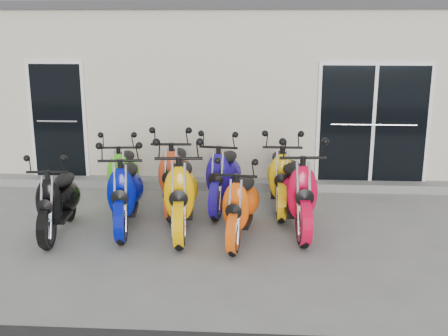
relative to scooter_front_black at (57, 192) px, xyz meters
The scene contains 15 objects.
ground 2.45m from the scooter_front_black, 11.27° to the left, with size 80.00×80.00×0.00m, color gray.
building 6.19m from the scooter_front_black, 67.70° to the left, with size 14.00×6.00×3.20m, color beige.
roof_cap 6.66m from the scooter_front_black, 67.70° to the left, with size 14.20×6.20×0.16m, color #3F3F42.
front_step 3.45m from the scooter_front_black, 46.91° to the left, with size 14.00×0.40×0.15m, color gray.
door_left 2.84m from the scooter_front_black, 108.44° to the left, with size 1.07×0.08×2.22m, color black.
door_right 5.62m from the scooter_front_black, 28.14° to the left, with size 2.02×0.08×2.22m, color black.
scooter_front_black is the anchor object (origin of this frame).
scooter_front_blue 0.96m from the scooter_front_black, 18.80° to the left, with size 0.70×1.91×1.41m, color #030F96, non-canonical shape.
scooter_front_orange_a 1.77m from the scooter_front_black, ahead, with size 0.74×2.04×1.50m, color #FFB101, non-canonical shape.
scooter_front_orange_b 2.63m from the scooter_front_black, ahead, with size 0.64×1.75×1.29m, color #F1550C, non-canonical shape.
scooter_front_red 3.45m from the scooter_front_black, ahead, with size 0.74×2.02×1.50m, color red, non-canonical shape.
scooter_back_green 1.49m from the scooter_front_black, 65.10° to the left, with size 0.66×1.82×1.34m, color #4BCE15, non-canonical shape.
scooter_back_red 1.98m from the scooter_front_black, 40.38° to the left, with size 0.71×1.97×1.45m, color #D8431A, non-canonical shape.
scooter_back_blue 2.65m from the scooter_front_black, 29.95° to the left, with size 0.68×1.88×1.39m, color #1D0F90, non-canonical shape.
scooter_back_yellow 3.49m from the scooter_front_black, 22.02° to the left, with size 0.69×1.91×1.41m, color yellow, non-canonical shape.
Camera 1 is at (0.54, -7.97, 3.00)m, focal length 45.00 mm.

